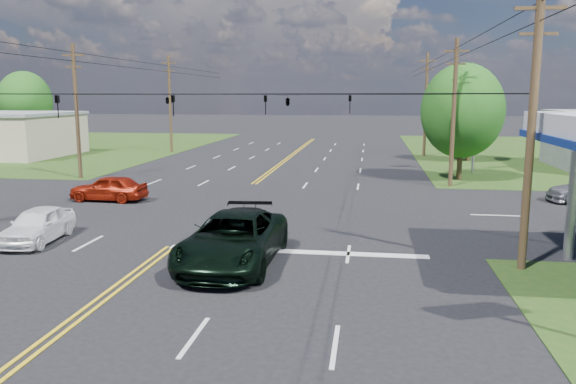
% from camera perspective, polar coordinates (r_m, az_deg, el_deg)
% --- Properties ---
extents(ground, '(280.00, 280.00, 0.00)m').
position_cam_1_polar(ground, '(30.26, -6.61, -1.59)').
color(ground, black).
rests_on(ground, ground).
extents(grass_nw, '(46.00, 48.00, 0.03)m').
position_cam_1_polar(grass_nw, '(74.41, -26.81, 4.18)').
color(grass_nw, '#1F4416').
rests_on(grass_nw, ground).
extents(stop_bar, '(10.00, 0.50, 0.02)m').
position_cam_1_polar(stop_bar, '(21.66, 0.82, -6.13)').
color(stop_bar, silver).
rests_on(stop_bar, ground).
extents(pole_se, '(1.60, 0.28, 9.50)m').
position_cam_1_polar(pole_se, '(20.37, 23.51, 6.10)').
color(pole_se, '#412B1B').
rests_on(pole_se, ground).
extents(pole_nw, '(1.60, 0.28, 9.50)m').
position_cam_1_polar(pole_nw, '(42.98, -20.68, 7.82)').
color(pole_nw, '#412B1B').
rests_on(pole_nw, ground).
extents(pole_ne, '(1.60, 0.28, 9.50)m').
position_cam_1_polar(pole_ne, '(38.03, 16.48, 7.86)').
color(pole_ne, '#412B1B').
rests_on(pole_ne, ground).
extents(pole_left_far, '(1.60, 0.28, 10.00)m').
position_cam_1_polar(pole_left_far, '(60.32, -11.90, 8.87)').
color(pole_left_far, '#412B1B').
rests_on(pole_left_far, ground).
extents(pole_right_far, '(1.60, 0.28, 10.00)m').
position_cam_1_polar(pole_right_far, '(56.90, 13.83, 8.75)').
color(pole_right_far, '#412B1B').
rests_on(pole_right_far, ground).
extents(span_wire_signals, '(26.00, 18.00, 1.13)m').
position_cam_1_polar(span_wire_signals, '(29.66, -6.84, 9.84)').
color(span_wire_signals, black).
rests_on(span_wire_signals, ground).
extents(power_lines, '(26.04, 100.00, 0.64)m').
position_cam_1_polar(power_lines, '(27.86, -8.06, 15.18)').
color(power_lines, black).
rests_on(power_lines, ground).
extents(tree_right_a, '(5.70, 5.70, 8.18)m').
position_cam_1_polar(tree_right_a, '(41.14, 17.29, 7.88)').
color(tree_right_a, '#412B1B').
rests_on(tree_right_a, ground).
extents(tree_right_b, '(4.94, 4.94, 7.09)m').
position_cam_1_polar(tree_right_b, '(53.40, 17.96, 7.49)').
color(tree_right_b, '#412B1B').
rests_on(tree_right_b, ground).
extents(tree_far_l, '(6.08, 6.08, 8.72)m').
position_cam_1_polar(tree_far_l, '(72.49, -25.17, 8.31)').
color(tree_far_l, '#412B1B').
rests_on(tree_far_l, ground).
extents(pickup_dkgreen, '(3.15, 6.60, 1.82)m').
position_cam_1_polar(pickup_dkgreen, '(19.97, -5.61, -4.85)').
color(pickup_dkgreen, black).
rests_on(pickup_dkgreen, ground).
extents(suv_black, '(2.70, 5.63, 1.58)m').
position_cam_1_polar(suv_black, '(21.32, -4.70, -4.21)').
color(suv_black, black).
rests_on(suv_black, ground).
extents(pickup_white, '(2.05, 4.34, 1.44)m').
position_cam_1_polar(pickup_white, '(25.15, -24.08, -3.06)').
color(pickup_white, white).
rests_on(pickup_white, ground).
extents(sedan_red, '(4.37, 1.88, 1.47)m').
position_cam_1_polar(sedan_red, '(33.48, -17.76, 0.39)').
color(sedan_red, maroon).
rests_on(sedan_red, ground).
extents(polesign_ne, '(1.95, 1.06, 7.37)m').
position_cam_1_polar(polesign_ne, '(45.37, 18.59, 8.93)').
color(polesign_ne, '#A5A5AA').
rests_on(polesign_ne, ground).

